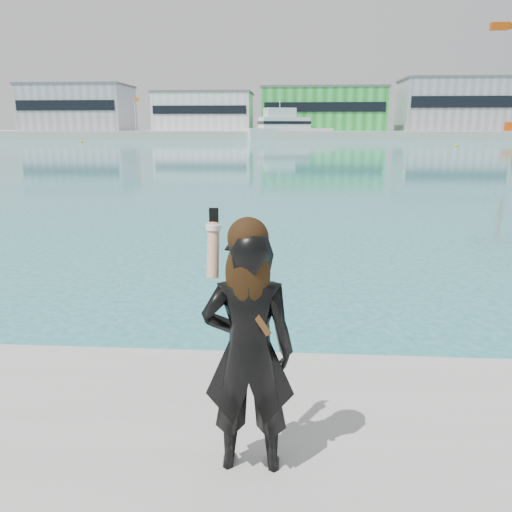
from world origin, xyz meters
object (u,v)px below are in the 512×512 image
at_px(woman, 248,346).
at_px(buoy_near, 456,147).
at_px(motor_yacht, 286,128).
at_px(buoy_far, 82,142).

bearing_deg(woman, buoy_near, -110.75).
bearing_deg(woman, motor_yacht, -92.00).
height_order(buoy_near, buoy_far, same).
bearing_deg(motor_yacht, buoy_far, -174.53).
bearing_deg(buoy_far, buoy_near, -14.50).
relative_size(buoy_far, woman, 0.30).
relative_size(motor_yacht, woman, 12.19).
relative_size(motor_yacht, buoy_near, 41.18).
distance_m(motor_yacht, woman, 114.66).
relative_size(buoy_near, buoy_far, 1.00).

